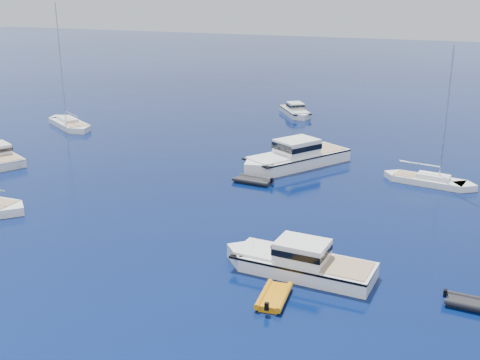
# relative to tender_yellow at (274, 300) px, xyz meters

# --- Properties ---
(ground) EXTENTS (400.00, 400.00, 0.00)m
(ground) POSITION_rel_tender_yellow_xyz_m (-7.66, -8.55, 0.00)
(ground) COLOR navy
(ground) RESTS_ON ground
(motor_cruiser_centre) EXTENTS (10.76, 3.61, 2.80)m
(motor_cruiser_centre) POSITION_rel_tender_yellow_xyz_m (0.18, 3.92, 0.00)
(motor_cruiser_centre) COLOR white
(motor_cruiser_centre) RESTS_ON ground
(motor_cruiser_distant) EXTENTS (10.25, 13.61, 3.51)m
(motor_cruiser_distant) POSITION_rel_tender_yellow_xyz_m (-7.79, 26.43, 0.00)
(motor_cruiser_distant) COLOR white
(motor_cruiser_distant) RESTS_ON ground
(motor_cruiser_horizon) EXTENTS (7.27, 8.60, 2.28)m
(motor_cruiser_horizon) POSITION_rel_tender_yellow_xyz_m (-15.86, 50.54, 0.00)
(motor_cruiser_horizon) COLOR silver
(motor_cruiser_horizon) RESTS_ON ground
(sailboat_centre) EXTENTS (9.24, 3.57, 13.23)m
(sailboat_centre) POSITION_rel_tender_yellow_xyz_m (5.57, 25.91, 0.00)
(sailboat_centre) COLOR white
(sailboat_centre) RESTS_ON ground
(sailboat_far_l) EXTENTS (11.00, 8.15, 16.30)m
(sailboat_far_l) POSITION_rel_tender_yellow_xyz_m (-40.63, 31.36, 0.00)
(sailboat_far_l) COLOR white
(sailboat_far_l) RESTS_ON ground
(tender_yellow) EXTENTS (2.31, 3.63, 0.95)m
(tender_yellow) POSITION_rel_tender_yellow_xyz_m (0.00, 0.00, 0.00)
(tender_yellow) COLOR orange
(tender_yellow) RESTS_ON ground
(tender_grey_near) EXTENTS (3.02, 1.81, 0.95)m
(tender_grey_near) POSITION_rel_tender_yellow_xyz_m (10.59, 3.82, 0.00)
(tender_grey_near) COLOR black
(tender_grey_near) RESTS_ON ground
(tender_grey_far) EXTENTS (3.90, 2.27, 0.95)m
(tender_grey_far) POSITION_rel_tender_yellow_xyz_m (-9.52, 19.62, 0.00)
(tender_grey_far) COLOR black
(tender_grey_far) RESTS_ON ground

